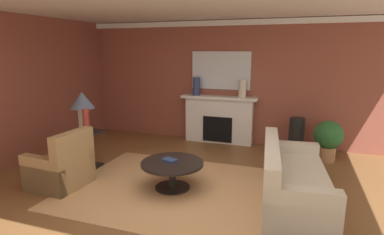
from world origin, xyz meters
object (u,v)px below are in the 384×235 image
(vase_mantel_right, at_px, (242,89))
(potted_plant, at_px, (328,138))
(sofa, at_px, (291,181))
(table_lamp, at_px, (82,104))
(mantel_mirror, at_px, (221,70))
(side_table, at_px, (86,147))
(vase_mantel_left, at_px, (196,86))
(vase_on_side_table, at_px, (86,122))
(vase_tall_corner, at_px, (296,136))
(coffee_table, at_px, (172,169))
(fireplace, at_px, (219,121))
(armchair_near_window, at_px, (61,168))

(vase_mantel_right, distance_m, potted_plant, 2.08)
(sofa, xyz_separation_m, table_lamp, (-3.71, 0.13, 0.93))
(mantel_mirror, relative_size, sofa, 0.64)
(mantel_mirror, distance_m, vase_mantel_right, 0.69)
(side_table, relative_size, vase_mantel_left, 1.61)
(sofa, xyz_separation_m, side_table, (-3.71, 0.13, 0.10))
(vase_mantel_left, xyz_separation_m, vase_on_side_table, (-1.26, -2.51, -0.41))
(sofa, height_order, vase_tall_corner, sofa)
(coffee_table, distance_m, side_table, 1.93)
(vase_mantel_left, bearing_deg, vase_tall_corner, -6.13)
(fireplace, xyz_separation_m, vase_on_side_table, (-1.81, -2.56, 0.40))
(side_table, relative_size, vase_mantel_right, 1.72)
(fireplace, bearing_deg, armchair_near_window, -118.92)
(mantel_mirror, relative_size, vase_mantel_right, 3.44)
(sofa, xyz_separation_m, vase_on_side_table, (-3.56, 0.01, 0.64))
(side_table, distance_m, vase_mantel_right, 3.59)
(fireplace, bearing_deg, vase_mantel_left, -174.89)
(armchair_near_window, height_order, vase_mantel_right, vase_mantel_right)
(vase_tall_corner, bearing_deg, table_lamp, -150.26)
(fireplace, xyz_separation_m, vase_mantel_left, (-0.55, -0.05, 0.81))
(sofa, distance_m, vase_on_side_table, 3.62)
(vase_on_side_table, bearing_deg, potted_plant, 25.17)
(side_table, bearing_deg, fireplace, 51.19)
(coffee_table, bearing_deg, side_table, 170.28)
(coffee_table, height_order, potted_plant, potted_plant)
(sofa, bearing_deg, potted_plant, 72.31)
(fireplace, relative_size, vase_mantel_right, 4.42)
(vase_mantel_left, distance_m, vase_on_side_table, 2.83)
(mantel_mirror, bearing_deg, potted_plant, -16.57)
(vase_mantel_left, bearing_deg, potted_plant, -10.40)
(fireplace, distance_m, mantel_mirror, 1.19)
(sofa, bearing_deg, vase_mantel_right, 115.51)
(vase_tall_corner, bearing_deg, sofa, -90.76)
(vase_mantel_right, relative_size, vase_tall_corner, 0.52)
(sofa, distance_m, coffee_table, 1.82)
(armchair_near_window, xyz_separation_m, coffee_table, (1.74, 0.50, 0.03))
(coffee_table, bearing_deg, armchair_near_window, -163.85)
(sofa, distance_m, table_lamp, 3.82)
(side_table, relative_size, table_lamp, 0.93)
(table_lamp, relative_size, vase_tall_corner, 0.95)
(mantel_mirror, bearing_deg, vase_tall_corner, -13.28)
(armchair_near_window, xyz_separation_m, vase_mantel_right, (2.35, 3.22, 1.02))
(fireplace, distance_m, vase_tall_corner, 1.81)
(table_lamp, xyz_separation_m, vase_mantel_right, (2.51, 2.39, 0.11))
(fireplace, bearing_deg, side_table, -128.81)
(vase_mantel_left, relative_size, potted_plant, 0.52)
(mantel_mirror, height_order, table_lamp, mantel_mirror)
(mantel_mirror, height_order, side_table, mantel_mirror)
(vase_mantel_right, height_order, vase_tall_corner, vase_mantel_right)
(mantel_mirror, distance_m, vase_tall_corner, 2.26)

